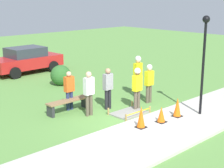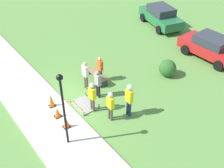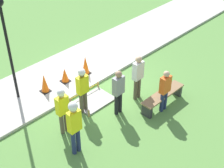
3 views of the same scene
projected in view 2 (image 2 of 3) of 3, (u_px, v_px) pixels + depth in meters
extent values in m
plane|color=#5B8E42|center=(67.00, 103.00, 15.50)|extent=(60.00, 60.00, 0.00)
cube|color=#BCB7AD|center=(43.00, 113.00, 14.78)|extent=(28.00, 2.84, 0.10)
cube|color=gray|center=(85.00, 105.00, 15.35)|extent=(1.37, 0.99, 0.06)
cube|color=tan|center=(70.00, 101.00, 15.49)|extent=(0.05, 0.05, 0.28)
cube|color=tan|center=(84.00, 114.00, 14.61)|extent=(0.05, 0.05, 0.28)
cube|color=tan|center=(85.00, 94.00, 15.97)|extent=(0.05, 0.05, 0.28)
cube|color=tan|center=(99.00, 106.00, 15.09)|extent=(0.05, 0.05, 0.28)
cube|color=yellow|center=(77.00, 106.00, 15.00)|extent=(1.37, 0.00, 0.04)
cube|color=black|center=(52.00, 106.00, 15.18)|extent=(0.34, 0.34, 0.02)
cone|color=orange|center=(51.00, 100.00, 14.95)|extent=(0.29, 0.29, 0.76)
cube|color=black|center=(58.00, 116.00, 14.51)|extent=(0.34, 0.34, 0.02)
cone|color=orange|center=(57.00, 112.00, 14.34)|extent=(0.29, 0.29, 0.56)
cube|color=black|center=(67.00, 127.00, 13.90)|extent=(0.34, 0.34, 0.02)
cone|color=orange|center=(66.00, 121.00, 13.68)|extent=(0.29, 0.29, 0.71)
cube|color=#2D2D33|center=(88.00, 71.00, 17.75)|extent=(0.12, 0.40, 0.45)
cube|color=#2D2D33|center=(104.00, 83.00, 16.64)|extent=(0.12, 0.40, 0.45)
cube|color=olive|center=(96.00, 73.00, 17.04)|extent=(1.92, 0.44, 0.06)
cylinder|color=brown|center=(92.00, 103.00, 14.87)|extent=(0.14, 0.14, 0.83)
cylinder|color=brown|center=(94.00, 105.00, 14.75)|extent=(0.14, 0.14, 0.83)
cube|color=yellow|center=(92.00, 93.00, 14.37)|extent=(0.40, 0.22, 0.65)
sphere|color=brown|center=(92.00, 86.00, 14.11)|extent=(0.22, 0.22, 0.22)
sphere|color=white|center=(92.00, 85.00, 14.08)|extent=(0.26, 0.26, 0.26)
cylinder|color=navy|center=(128.00, 107.00, 14.56)|extent=(0.14, 0.14, 0.90)
cylinder|color=navy|center=(130.00, 109.00, 14.44)|extent=(0.14, 0.14, 0.90)
cube|color=yellow|center=(129.00, 96.00, 14.02)|extent=(0.40, 0.22, 0.71)
sphere|color=tan|center=(130.00, 88.00, 13.74)|extent=(0.24, 0.24, 0.24)
sphere|color=white|center=(130.00, 87.00, 13.70)|extent=(0.28, 0.28, 0.28)
cylinder|color=brown|center=(109.00, 112.00, 14.32)|extent=(0.14, 0.14, 0.80)
cylinder|color=brown|center=(111.00, 114.00, 14.20)|extent=(0.14, 0.14, 0.80)
cube|color=yellow|center=(110.00, 102.00, 13.83)|extent=(0.40, 0.22, 0.64)
sphere|color=tan|center=(110.00, 96.00, 13.58)|extent=(0.22, 0.22, 0.22)
sphere|color=white|center=(110.00, 95.00, 13.55)|extent=(0.25, 0.25, 0.25)
cylinder|color=navy|center=(99.00, 74.00, 17.12)|extent=(0.14, 0.14, 0.79)
cylinder|color=navy|center=(101.00, 76.00, 17.00)|extent=(0.14, 0.14, 0.79)
cube|color=#E55B1E|center=(100.00, 65.00, 16.64)|extent=(0.40, 0.22, 0.63)
sphere|color=tan|center=(100.00, 59.00, 16.39)|extent=(0.21, 0.21, 0.21)
cylinder|color=brown|center=(85.00, 81.00, 16.47)|extent=(0.14, 0.14, 0.87)
cylinder|color=brown|center=(87.00, 83.00, 16.35)|extent=(0.14, 0.14, 0.87)
cube|color=silver|center=(85.00, 71.00, 15.95)|extent=(0.40, 0.22, 0.69)
sphere|color=tan|center=(85.00, 64.00, 15.68)|extent=(0.23, 0.23, 0.23)
cylinder|color=black|center=(97.00, 90.00, 15.82)|extent=(0.14, 0.14, 0.84)
cylinder|color=black|center=(99.00, 91.00, 15.70)|extent=(0.14, 0.14, 0.84)
cube|color=gray|center=(98.00, 80.00, 15.31)|extent=(0.40, 0.22, 0.67)
sphere|color=#A37A5B|center=(97.00, 73.00, 15.05)|extent=(0.23, 0.23, 0.23)
cylinder|color=black|center=(64.00, 113.00, 12.05)|extent=(0.10, 0.10, 3.57)
sphere|color=black|center=(60.00, 78.00, 10.94)|extent=(0.28, 0.28, 0.28)
cube|color=#236B3D|center=(160.00, 18.00, 23.37)|extent=(4.65, 2.82, 0.71)
cube|color=#2D333D|center=(161.00, 10.00, 22.98)|extent=(2.50, 2.07, 0.60)
cylinder|color=black|center=(178.00, 26.00, 22.86)|extent=(0.72, 0.40, 0.68)
cylinder|color=black|center=(159.00, 30.00, 22.29)|extent=(0.72, 0.40, 0.68)
cylinder|color=black|center=(161.00, 14.00, 24.86)|extent=(0.72, 0.40, 0.68)
cylinder|color=black|center=(143.00, 17.00, 24.29)|extent=(0.72, 0.40, 0.68)
cube|color=red|center=(210.00, 49.00, 19.13)|extent=(4.36, 2.01, 0.67)
cube|color=#2D333D|center=(212.00, 40.00, 18.76)|extent=(2.21, 1.71, 0.57)
cylinder|color=black|center=(219.00, 66.00, 18.02)|extent=(0.69, 0.26, 0.68)
cylinder|color=black|center=(202.00, 42.00, 20.63)|extent=(0.69, 0.26, 0.68)
cylinder|color=black|center=(185.00, 50.00, 19.68)|extent=(0.69, 0.26, 0.68)
sphere|color=#2D6028|center=(168.00, 68.00, 17.41)|extent=(1.08, 1.08, 1.08)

